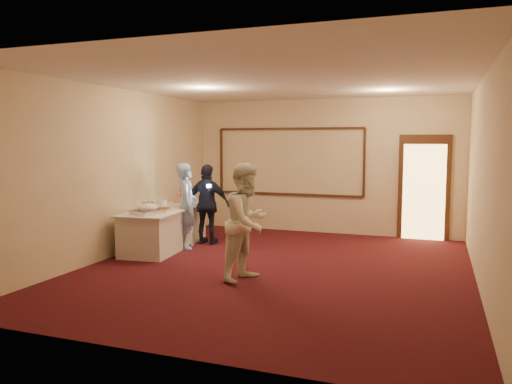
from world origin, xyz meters
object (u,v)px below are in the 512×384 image
plate_stack_a (163,204)px  plate_stack_b (185,202)px  woman (247,222)px  guest (208,204)px  man (187,206)px  cupcake_stand (181,195)px  pavlova_tray (148,209)px  tart (164,209)px  buffet_table (165,228)px

plate_stack_a → plate_stack_b: (0.30, 0.36, 0.01)m
plate_stack_b → woman: woman is taller
plate_stack_b → guest: guest is taller
man → woman: bearing=-156.8°
cupcake_stand → plate_stack_a: (0.08, -0.87, -0.08)m
pavlova_tray → tart: size_ratio=2.55×
pavlova_tray → tart: bearing=90.7°
cupcake_stand → pavlova_tray: bearing=-80.5°
man → plate_stack_a: bearing=71.0°
plate_stack_b → guest: (0.41, 0.19, -0.05)m
tart → man: man is taller
buffet_table → plate_stack_a: (-0.08, 0.07, 0.46)m
cupcake_stand → tart: bearing=-76.3°
tart → cupcake_stand: bearing=103.7°
man → pavlova_tray: bearing=137.6°
man → buffet_table: bearing=81.5°
plate_stack_a → plate_stack_b: plate_stack_b is taller
plate_stack_b → man: (0.20, -0.30, -0.03)m
guest → plate_stack_a: bearing=37.7°
tart → plate_stack_a: bearing=125.2°
plate_stack_b → tart: (-0.10, -0.65, -0.06)m
woman → tart: bearing=72.5°
buffet_table → plate_stack_b: bearing=63.0°
plate_stack_a → man: size_ratio=0.11×
pavlova_tray → man: bearing=72.7°
buffet_table → man: (0.42, 0.12, 0.43)m
tart → plate_stack_b: bearing=81.6°
pavlova_tray → tart: pavlova_tray is taller
plate_stack_b → buffet_table: bearing=-117.0°
pavlova_tray → woman: (2.19, -0.79, 0.01)m
plate_stack_a → man: man is taller
pavlova_tray → plate_stack_a: pavlova_tray is taller
woman → plate_stack_b: bearing=60.6°
man → cupcake_stand: bearing=10.2°
woman → guest: size_ratio=1.09×
pavlova_tray → plate_stack_b: 1.23m
pavlova_tray → buffet_table: bearing=99.2°
buffet_table → guest: guest is taller
guest → tart: bearing=59.0°
buffet_table → guest: bearing=44.9°
man → woman: 2.56m
tart → guest: (0.50, 0.84, 0.01)m
tart → woman: 2.59m
cupcake_stand → guest: (0.79, -0.32, -0.12)m
plate_stack_b → woman: 2.91m
tart → woman: size_ratio=0.14×
plate_stack_b → pavlova_tray: bearing=-94.1°
cupcake_stand → woman: (2.48, -2.52, -0.05)m
cupcake_stand → tart: 1.20m
pavlova_tray → tart: (-0.01, 0.57, -0.06)m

